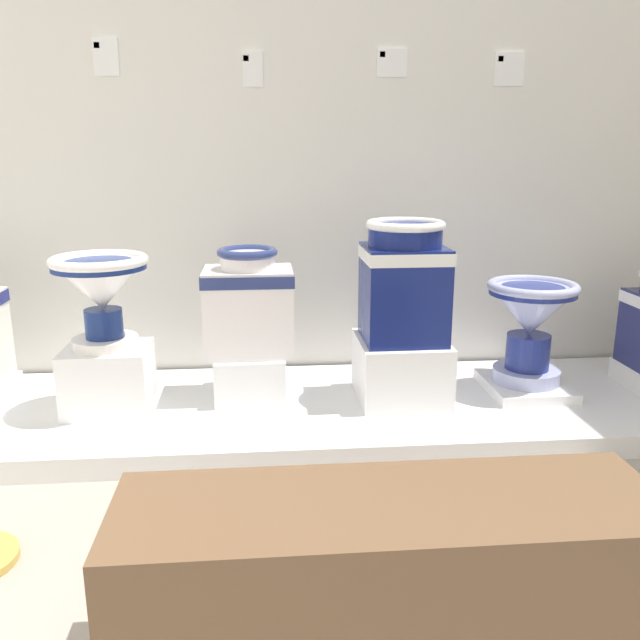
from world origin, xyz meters
TOP-DOWN VIEW (x-y plane):
  - wall_back at (2.06, 2.72)m, footprint 4.33×0.06m
  - display_platform at (2.06, 2.19)m, footprint 3.59×0.94m
  - plinth_block_tall_cobalt at (1.16, 2.18)m, footprint 0.34×0.29m
  - antique_toilet_tall_cobalt at (1.16, 2.18)m, footprint 0.38×0.38m
  - plinth_block_slender_white at (1.73, 2.29)m, footprint 0.30×0.35m
  - antique_toilet_slender_white at (1.73, 2.29)m, footprint 0.38×0.29m
  - plinth_block_central_ornate at (2.38, 2.20)m, footprint 0.37×0.39m
  - antique_toilet_central_ornate at (2.38, 2.20)m, footprint 0.34×0.33m
  - plinth_block_squat_floral at (2.95, 2.23)m, footprint 0.34×0.39m
  - antique_toilet_squat_floral at (2.95, 2.23)m, footprint 0.39×0.39m
  - info_placard_second at (1.14, 2.68)m, footprint 0.11×0.01m
  - info_placard_third at (1.77, 2.68)m, footprint 0.09×0.01m
  - info_placard_fourth at (2.40, 2.68)m, footprint 0.14×0.01m
  - info_placard_fifth at (2.94, 2.68)m, footprint 0.14×0.01m
  - museum_bench at (2.06, 0.82)m, footprint 1.20×0.36m

SIDE VIEW (x-z plane):
  - display_platform at x=2.06m, z-range 0.00..0.09m
  - plinth_block_squat_floral at x=2.95m, z-range 0.09..0.14m
  - plinth_block_slender_white at x=1.73m, z-range 0.09..0.28m
  - museum_bench at x=2.06m, z-range 0.00..0.40m
  - plinth_block_central_ornate at x=2.38m, z-range 0.09..0.35m
  - plinth_block_tall_cobalt at x=1.16m, z-range 0.09..0.36m
  - antique_toilet_squat_floral at x=2.95m, z-range 0.21..0.65m
  - antique_toilet_slender_white at x=1.73m, z-range 0.29..0.74m
  - antique_toilet_tall_cobalt at x=1.16m, z-range 0.42..0.80m
  - antique_toilet_central_ornate at x=2.38m, z-range 0.36..0.87m
  - info_placard_third at x=1.77m, z-range 1.40..1.55m
  - wall_back at x=2.06m, z-range 0.00..2.96m
  - info_placard_fifth at x=2.94m, z-range 1.42..1.56m
  - info_placard_fourth at x=2.40m, z-range 1.45..1.57m
  - info_placard_second at x=1.14m, z-range 1.44..1.60m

